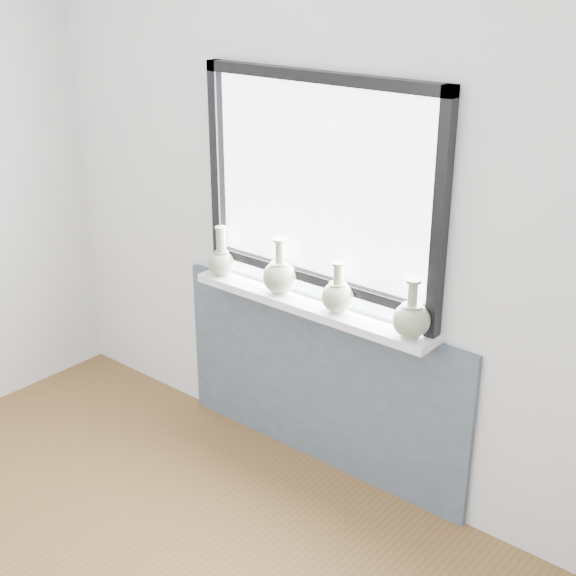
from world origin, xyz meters
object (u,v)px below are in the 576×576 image
Objects in this scene: vase_d at (411,318)px; vase_a at (222,260)px; vase_c at (338,295)px; windowsill at (310,306)px; vase_b at (280,275)px.

vase_a is at bearing 179.63° from vase_d.
vase_a is at bearing -179.56° from vase_c.
vase_a is 1.07× the size of vase_c.
vase_a is (-0.56, -0.01, 0.10)m from windowsill.
vase_b is (-0.18, -0.00, 0.11)m from windowsill.
vase_b is 0.35m from vase_c.
vase_d reaches higher than vase_c.
vase_c is 0.40m from vase_d.
windowsill is 5.18× the size of vase_a.
vase_a is at bearing -178.78° from windowsill.
vase_a is 1.12m from vase_d.
vase_b reaches higher than windowsill.
vase_a reaches higher than windowsill.
vase_b is 0.74m from vase_d.
vase_d is (0.40, -0.01, 0.01)m from vase_c.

